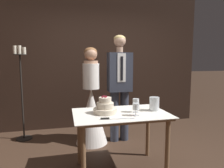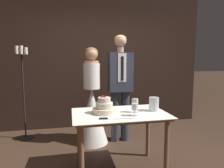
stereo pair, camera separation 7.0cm
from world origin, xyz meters
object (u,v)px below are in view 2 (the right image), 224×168
object	(u,v)px
wine_glass_middle	(135,103)
hurricane_candle	(154,104)
bride	(92,108)
cake_knife	(109,119)
tiered_cake	(104,107)
groom	(120,83)
cake_table	(120,121)
candle_stand	(23,91)
wine_glass_near	(135,107)

from	to	relation	value
wine_glass_middle	hurricane_candle	distance (m)	0.27
bride	cake_knife	bearing A→B (deg)	-86.85
tiered_cake	groom	world-z (taller)	groom
cake_table	wine_glass_middle	bearing A→B (deg)	-3.45
bride	tiered_cake	bearing A→B (deg)	-86.58
cake_knife	candle_stand	size ratio (longest dim) A/B	0.23
tiered_cake	cake_table	bearing A→B (deg)	-9.99
wine_glass_near	hurricane_candle	bearing A→B (deg)	28.36
groom	cake_table	bearing A→B (deg)	-104.67
wine_glass_middle	bride	distance (m)	1.10
cake_table	wine_glass_middle	world-z (taller)	wine_glass_middle
hurricane_candle	groom	xyz separation A→B (m)	(-0.22, 0.94, 0.18)
hurricane_candle	bride	distance (m)	1.20
candle_stand	bride	bearing A→B (deg)	-20.76
wine_glass_near	bride	bearing A→B (deg)	109.46
wine_glass_middle	bride	bearing A→B (deg)	114.87
cake_knife	wine_glass_near	size ratio (longest dim) A/B	2.57
cake_knife	cake_table	bearing A→B (deg)	59.38
wine_glass_near	groom	xyz separation A→B (m)	(0.10, 1.11, 0.16)
cake_table	wine_glass_near	xyz separation A→B (m)	(0.14, -0.16, 0.21)
wine_glass_middle	groom	bearing A→B (deg)	86.95
cake_knife	candle_stand	distance (m)	2.06
candle_stand	tiered_cake	bearing A→B (deg)	-47.81
bride	groom	bearing A→B (deg)	-0.07
cake_table	tiered_cake	bearing A→B (deg)	170.01
groom	cake_knife	bearing A→B (deg)	-109.99
tiered_cake	cake_knife	xyz separation A→B (m)	(0.01, -0.27, -0.07)
cake_table	tiered_cake	distance (m)	0.26
cake_knife	bride	world-z (taller)	bride
cake_table	bride	bearing A→B (deg)	104.66
hurricane_candle	cake_knife	bearing A→B (deg)	-158.99
hurricane_candle	bride	size ratio (longest dim) A/B	0.11
wine_glass_near	candle_stand	world-z (taller)	candle_stand
hurricane_candle	groom	world-z (taller)	groom
wine_glass_near	candle_stand	xyz separation A→B (m)	(-1.57, 1.56, 0.00)
tiered_cake	wine_glass_middle	distance (m)	0.40
wine_glass_near	candle_stand	distance (m)	2.22
cake_table	hurricane_candle	distance (m)	0.50
bride	groom	size ratio (longest dim) A/B	0.89
cake_knife	wine_glass_middle	bearing A→B (deg)	37.68
cake_knife	candle_stand	xyz separation A→B (m)	(-1.25, 1.64, 0.10)
groom	tiered_cake	bearing A→B (deg)	-115.80
cake_table	hurricane_candle	world-z (taller)	hurricane_candle
groom	bride	bearing A→B (deg)	179.93
cake_table	cake_knife	size ratio (longest dim) A/B	3.06
cake_knife	candle_stand	world-z (taller)	candle_stand
wine_glass_near	hurricane_candle	xyz separation A→B (m)	(0.32, 0.17, -0.02)
tiered_cake	bride	xyz separation A→B (m)	(-0.05, 0.92, -0.23)
cake_knife	hurricane_candle	xyz separation A→B (m)	(0.65, 0.25, 0.08)
cake_knife	hurricane_candle	world-z (taller)	hurricane_candle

